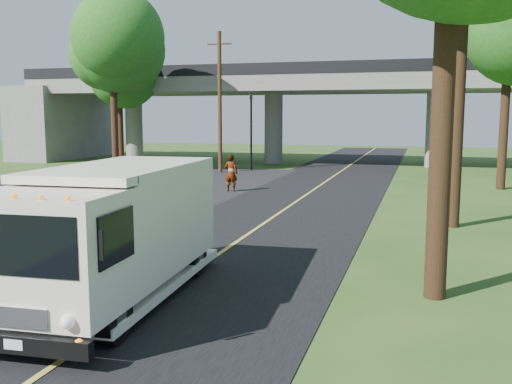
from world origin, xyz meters
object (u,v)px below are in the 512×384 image
at_px(utility_pole, 220,101).
at_px(tree_left_far, 120,65).
at_px(pedestrian, 231,173).
at_px(traffic_signal, 251,123).
at_px(step_van, 113,229).
at_px(red_sedan, 162,175).
at_px(tree_left_lot, 114,48).

relative_size(utility_pole, tree_left_far, 0.91).
xyz_separation_m(utility_pole, pedestrian, (3.70, -8.69, -3.68)).
xyz_separation_m(traffic_signal, step_van, (5.30, -27.05, -1.73)).
distance_m(tree_left_far, step_van, 33.60).
relative_size(tree_left_far, red_sedan, 2.28).
bearing_deg(pedestrian, red_sedan, -7.77).
height_order(traffic_signal, tree_left_far, tree_left_far).
bearing_deg(red_sedan, tree_left_lot, 31.91).
bearing_deg(tree_left_lot, tree_left_far, 116.57).
distance_m(utility_pole, tree_left_lot, 7.43).
bearing_deg(step_van, red_sedan, 109.41).
bearing_deg(step_van, tree_left_lot, 116.42).
bearing_deg(utility_pole, red_sedan, -92.62).
distance_m(red_sedan, pedestrian, 4.14).
bearing_deg(traffic_signal, red_sedan, -100.59).
bearing_deg(red_sedan, tree_left_far, 23.42).
distance_m(tree_left_lot, step_van, 27.14).
height_order(traffic_signal, step_van, traffic_signal).
relative_size(traffic_signal, tree_left_far, 0.53).
bearing_deg(tree_left_far, red_sedan, -52.91).
height_order(utility_pole, tree_left_lot, tree_left_lot).
relative_size(tree_left_lot, tree_left_far, 1.06).
bearing_deg(tree_left_far, step_van, -60.87).
height_order(tree_left_lot, step_van, tree_left_lot).
bearing_deg(traffic_signal, step_van, -78.91).
xyz_separation_m(traffic_signal, pedestrian, (2.20, -10.69, -2.28)).
distance_m(utility_pole, red_sedan, 8.92).
bearing_deg(red_sedan, step_van, -170.88).
distance_m(traffic_signal, step_van, 27.62).
xyz_separation_m(tree_left_far, step_van, (16.10, -28.89, -5.98)).
xyz_separation_m(tree_left_lot, step_van, (13.10, -22.89, -6.43)).
relative_size(traffic_signal, pedestrian, 2.83).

